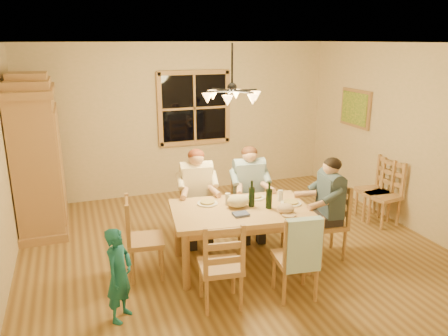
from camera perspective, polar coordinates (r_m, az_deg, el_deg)
name	(u,v)px	position (r m, az deg, el deg)	size (l,w,h in m)	color
floor	(231,247)	(6.09, 0.95, -10.28)	(5.50, 5.50, 0.00)	brown
ceiling	(232,43)	(5.44, 1.09, 16.04)	(5.50, 5.00, 0.02)	white
wall_back	(183,119)	(7.95, -5.33, 6.34)	(5.50, 0.02, 2.70)	beige
wall_right	(405,137)	(7.04, 22.54, 3.81)	(0.02, 5.00, 2.70)	beige
window	(194,108)	(7.94, -3.90, 7.81)	(1.30, 0.06, 1.30)	black
painting	(355,108)	(7.89, 16.77, 7.47)	(0.06, 0.78, 0.64)	#A77B48
chandelier	(232,95)	(5.48, 1.05, 9.51)	(0.77, 0.68, 0.71)	black
armoire	(38,159)	(6.92, -23.12, 1.04)	(0.66, 1.40, 2.30)	#A77B48
dining_table	(241,216)	(5.38, 2.18, -6.35)	(1.78, 1.22, 0.76)	tan
chair_far_left	(197,221)	(6.15, -3.50, -6.90)	(0.49, 0.47, 0.99)	#A27347
chair_far_right	(249,216)	(6.30, 3.22, -6.33)	(0.49, 0.47, 0.99)	#A27347
chair_near_left	(221,279)	(4.77, -0.45, -14.29)	(0.49, 0.47, 0.99)	#A27347
chair_near_right	(295,270)	(4.98, 9.23, -13.07)	(0.49, 0.47, 0.99)	#A27347
chair_end_left	(146,252)	(5.38, -10.12, -10.74)	(0.47, 0.49, 0.99)	#A27347
chair_end_right	(326,234)	(5.90, 13.23, -8.41)	(0.47, 0.49, 0.99)	#A27347
adult_woman	(197,184)	(5.96, -3.59, -2.15)	(0.43, 0.46, 0.87)	beige
adult_plaid_man	(249,181)	(6.11, 3.31, -1.68)	(0.43, 0.46, 0.87)	#33638D
adult_slate_man	(329,195)	(5.70, 13.58, -3.49)	(0.46, 0.43, 0.87)	#384A5A
towel	(303,245)	(4.64, 10.32, -9.90)	(0.38, 0.10, 0.58)	#B2DEF1
wine_bottle_a	(252,194)	(5.36, 3.64, -3.35)	(0.08, 0.08, 0.33)	black
wine_bottle_b	(269,195)	(5.32, 5.90, -3.57)	(0.08, 0.08, 0.33)	black
plate_woman	(208,203)	(5.48, -2.16, -4.65)	(0.26, 0.26, 0.02)	white
plate_plaid	(255,197)	(5.69, 4.03, -3.84)	(0.26, 0.26, 0.02)	white
plate_slate	(291,203)	(5.54, 8.75, -4.58)	(0.26, 0.26, 0.02)	white
wine_glass_a	(228,199)	(5.46, 0.49, -4.02)	(0.06, 0.06, 0.14)	silver
wine_glass_b	(280,196)	(5.61, 7.38, -3.59)	(0.06, 0.06, 0.14)	silver
cap	(286,208)	(5.25, 8.07, -5.24)	(0.20, 0.20, 0.11)	tan
napkin	(241,214)	(5.14, 2.21, -6.05)	(0.18, 0.14, 0.03)	#444E7D
cloth_bundle	(238,201)	(5.36, 1.86, -4.33)	(0.28, 0.22, 0.15)	beige
child	(119,275)	(4.58, -13.53, -13.40)	(0.36, 0.24, 0.99)	#1B6D7A
chair_spare_front	(381,205)	(7.12, 19.87, -4.57)	(0.49, 0.50, 0.99)	#A27347
chair_spare_back	(373,200)	(7.28, 18.83, -4.03)	(0.45, 0.47, 0.99)	#A27347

